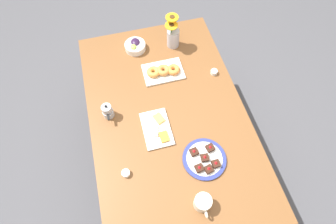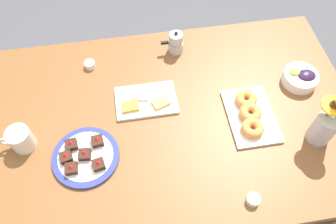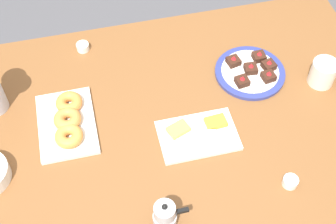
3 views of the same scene
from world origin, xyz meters
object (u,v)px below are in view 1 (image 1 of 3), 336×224
(jam_cup_honey, at_px, (126,173))
(jam_cup_berry, at_px, (214,72))
(dining_table, at_px, (168,121))
(coffee_mug, at_px, (203,203))
(cheese_platter, at_px, (157,129))
(grape_bowl, at_px, (135,46))
(dessert_plate, at_px, (205,159))
(moka_pot, at_px, (108,111))
(croissant_platter, at_px, (163,71))
(flower_vase, at_px, (173,36))

(jam_cup_honey, xyz_separation_m, jam_cup_berry, (-0.55, 0.73, 0.00))
(dining_table, relative_size, coffee_mug, 12.61)
(cheese_platter, bearing_deg, grape_bowl, -179.94)
(jam_cup_honey, bearing_deg, grape_bowl, 165.50)
(dessert_plate, height_order, moka_pot, moka_pot)
(croissant_platter, relative_size, moka_pot, 2.35)
(croissant_platter, distance_m, flower_vase, 0.28)
(croissant_platter, height_order, jam_cup_berry, croissant_platter)
(cheese_platter, bearing_deg, croissant_platter, 160.86)
(croissant_platter, bearing_deg, flower_vase, 150.78)
(jam_cup_berry, xyz_separation_m, dessert_plate, (0.59, -0.27, -0.00))
(coffee_mug, height_order, jam_cup_honey, coffee_mug)
(flower_vase, height_order, moka_pot, flower_vase)
(croissant_platter, xyz_separation_m, flower_vase, (-0.24, 0.13, 0.07))
(cheese_platter, bearing_deg, coffee_mug, 14.54)
(dining_table, xyz_separation_m, moka_pot, (-0.10, -0.37, 0.13))
(grape_bowl, bearing_deg, dessert_plate, 13.24)
(jam_cup_berry, relative_size, moka_pot, 0.40)
(coffee_mug, distance_m, jam_cup_honey, 0.46)
(grape_bowl, xyz_separation_m, dessert_plate, (0.95, 0.22, -0.02))
(cheese_platter, distance_m, jam_cup_honey, 0.33)
(dining_table, xyz_separation_m, coffee_mug, (0.58, 0.04, 0.13))
(dessert_plate, relative_size, moka_pot, 2.17)
(grape_bowl, distance_m, moka_pot, 0.58)
(cheese_platter, bearing_deg, jam_cup_honey, -46.10)
(coffee_mug, xyz_separation_m, flower_vase, (-1.15, 0.15, 0.04))
(grape_bowl, bearing_deg, moka_pot, -28.25)
(grape_bowl, bearing_deg, jam_cup_berry, 53.30)
(jam_cup_berry, relative_size, flower_vase, 0.19)
(jam_cup_honey, distance_m, dessert_plate, 0.46)
(croissant_platter, bearing_deg, grape_bowl, -151.96)
(croissant_platter, relative_size, dessert_plate, 1.09)
(coffee_mug, relative_size, jam_cup_berry, 2.64)
(coffee_mug, distance_m, jam_cup_berry, 0.90)
(flower_vase, bearing_deg, dessert_plate, -3.47)
(grape_bowl, bearing_deg, jam_cup_honey, -14.50)
(cheese_platter, distance_m, moka_pot, 0.33)
(dining_table, bearing_deg, coffee_mug, 3.70)
(coffee_mug, xyz_separation_m, dessert_plate, (-0.24, 0.09, -0.04))
(grape_bowl, distance_m, cheese_platter, 0.69)
(croissant_platter, height_order, dessert_plate, dessert_plate)
(coffee_mug, xyz_separation_m, jam_cup_berry, (-0.82, 0.36, -0.03))
(dining_table, xyz_separation_m, flower_vase, (-0.57, 0.19, 0.17))
(dessert_plate, relative_size, flower_vase, 1.02)
(grape_bowl, xyz_separation_m, flower_vase, (0.03, 0.28, 0.06))
(flower_vase, distance_m, moka_pot, 0.73)
(cheese_platter, height_order, jam_cup_honey, cheese_platter)
(dining_table, relative_size, flower_vase, 6.33)
(coffee_mug, bearing_deg, croissant_platter, 179.03)
(jam_cup_honey, relative_size, flower_vase, 0.19)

